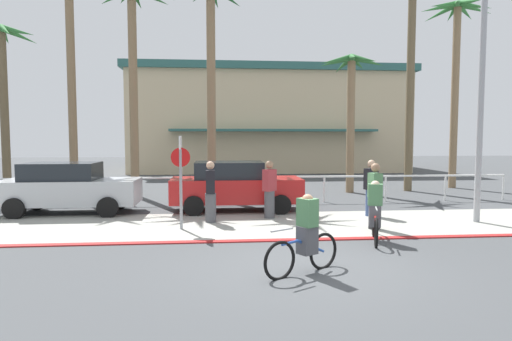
{
  "coord_description": "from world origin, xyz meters",
  "views": [
    {
      "loc": [
        -1.77,
        -8.44,
        2.51
      ],
      "look_at": [
        -0.44,
        6.0,
        1.44
      ],
      "focal_mm": 31.36,
      "sensor_mm": 36.0,
      "label": 1
    }
  ],
  "objects_px": {
    "car_silver_1": "(68,187)",
    "pedestrian_3": "(371,190)",
    "palm_tree_7": "(456,45)",
    "streetlight_curb": "(487,75)",
    "palm_tree_1": "(3,70)",
    "palm_tree_6": "(412,41)",
    "cyclist_red_1": "(375,213)",
    "pedestrian_1": "(269,192)",
    "palm_tree_3": "(133,36)",
    "palm_tree_5": "(351,88)",
    "pedestrian_0": "(375,199)",
    "pedestrian_2": "(211,194)",
    "cyclist_blue_0": "(305,236)",
    "palm_tree_2": "(70,30)",
    "stop_sign_bike_lane": "(181,168)",
    "car_red_2": "(235,186)",
    "palm_tree_4": "(211,33)"
  },
  "relations": [
    {
      "from": "palm_tree_7",
      "to": "pedestrian_3",
      "type": "relative_size",
      "value": 5.08
    },
    {
      "from": "streetlight_curb",
      "to": "palm_tree_7",
      "type": "height_order",
      "value": "palm_tree_7"
    },
    {
      "from": "stop_sign_bike_lane",
      "to": "palm_tree_7",
      "type": "height_order",
      "value": "palm_tree_7"
    },
    {
      "from": "stop_sign_bike_lane",
      "to": "palm_tree_4",
      "type": "distance_m",
      "value": 8.32
    },
    {
      "from": "palm_tree_1",
      "to": "palm_tree_3",
      "type": "bearing_deg",
      "value": -14.91
    },
    {
      "from": "palm_tree_5",
      "to": "cyclist_red_1",
      "type": "bearing_deg",
      "value": -103.44
    },
    {
      "from": "car_red_2",
      "to": "pedestrian_3",
      "type": "xyz_separation_m",
      "value": [
        4.27,
        -1.46,
        -0.03
      ]
    },
    {
      "from": "palm_tree_1",
      "to": "pedestrian_3",
      "type": "height_order",
      "value": "palm_tree_1"
    },
    {
      "from": "cyclist_red_1",
      "to": "pedestrian_1",
      "type": "distance_m",
      "value": 3.89
    },
    {
      "from": "palm_tree_3",
      "to": "car_silver_1",
      "type": "xyz_separation_m",
      "value": [
        -1.45,
        -4.29,
        -5.88
      ]
    },
    {
      "from": "cyclist_red_1",
      "to": "pedestrian_2",
      "type": "xyz_separation_m",
      "value": [
        -3.99,
        2.7,
        0.16
      ]
    },
    {
      "from": "palm_tree_2",
      "to": "palm_tree_5",
      "type": "xyz_separation_m",
      "value": [
        12.37,
        -0.65,
        -2.44
      ]
    },
    {
      "from": "palm_tree_2",
      "to": "palm_tree_5",
      "type": "relative_size",
      "value": 1.6
    },
    {
      "from": "pedestrian_0",
      "to": "palm_tree_4",
      "type": "bearing_deg",
      "value": 122.53
    },
    {
      "from": "streetlight_curb",
      "to": "palm_tree_4",
      "type": "xyz_separation_m",
      "value": [
        -7.83,
        6.5,
        2.5
      ]
    },
    {
      "from": "cyclist_red_1",
      "to": "pedestrian_1",
      "type": "xyz_separation_m",
      "value": [
        -2.18,
        3.22,
        0.15
      ]
    },
    {
      "from": "palm_tree_2",
      "to": "palm_tree_4",
      "type": "bearing_deg",
      "value": -16.54
    },
    {
      "from": "palm_tree_7",
      "to": "cyclist_blue_0",
      "type": "relative_size",
      "value": 5.83
    },
    {
      "from": "palm_tree_7",
      "to": "pedestrian_0",
      "type": "xyz_separation_m",
      "value": [
        -7.5,
        -9.55,
        -6.17
      ]
    },
    {
      "from": "palm_tree_6",
      "to": "car_red_2",
      "type": "bearing_deg",
      "value": -149.1
    },
    {
      "from": "stop_sign_bike_lane",
      "to": "pedestrian_3",
      "type": "height_order",
      "value": "stop_sign_bike_lane"
    },
    {
      "from": "palm_tree_6",
      "to": "palm_tree_7",
      "type": "bearing_deg",
      "value": 21.24
    },
    {
      "from": "palm_tree_3",
      "to": "palm_tree_5",
      "type": "height_order",
      "value": "palm_tree_3"
    },
    {
      "from": "car_silver_1",
      "to": "pedestrian_3",
      "type": "xyz_separation_m",
      "value": [
        9.75,
        -1.43,
        -0.03
      ]
    },
    {
      "from": "pedestrian_1",
      "to": "pedestrian_0",
      "type": "bearing_deg",
      "value": -35.7
    },
    {
      "from": "palm_tree_7",
      "to": "cyclist_red_1",
      "type": "xyz_separation_m",
      "value": [
        -7.97,
        -10.86,
        -6.33
      ]
    },
    {
      "from": "stop_sign_bike_lane",
      "to": "pedestrian_1",
      "type": "bearing_deg",
      "value": 29.14
    },
    {
      "from": "streetlight_curb",
      "to": "palm_tree_1",
      "type": "relative_size",
      "value": 1.0
    },
    {
      "from": "pedestrian_1",
      "to": "pedestrian_2",
      "type": "bearing_deg",
      "value": -163.86
    },
    {
      "from": "palm_tree_6",
      "to": "palm_tree_2",
      "type": "bearing_deg",
      "value": 178.81
    },
    {
      "from": "pedestrian_0",
      "to": "pedestrian_2",
      "type": "distance_m",
      "value": 4.68
    },
    {
      "from": "palm_tree_6",
      "to": "cyclist_red_1",
      "type": "height_order",
      "value": "palm_tree_6"
    },
    {
      "from": "pedestrian_3",
      "to": "palm_tree_6",
      "type": "bearing_deg",
      "value": 57.44
    },
    {
      "from": "palm_tree_2",
      "to": "pedestrian_0",
      "type": "height_order",
      "value": "palm_tree_2"
    },
    {
      "from": "palm_tree_1",
      "to": "palm_tree_3",
      "type": "xyz_separation_m",
      "value": [
        5.99,
        -1.6,
        1.24
      ]
    },
    {
      "from": "cyclist_blue_0",
      "to": "pedestrian_1",
      "type": "bearing_deg",
      "value": 89.84
    },
    {
      "from": "cyclist_blue_0",
      "to": "palm_tree_7",
      "type": "bearing_deg",
      "value": 52.45
    },
    {
      "from": "cyclist_blue_0",
      "to": "cyclist_red_1",
      "type": "xyz_separation_m",
      "value": [
        2.2,
        2.37,
        0.0
      ]
    },
    {
      "from": "car_red_2",
      "to": "pedestrian_1",
      "type": "distance_m",
      "value": 1.84
    },
    {
      "from": "palm_tree_7",
      "to": "cyclist_blue_0",
      "type": "distance_m",
      "value": 17.85
    },
    {
      "from": "palm_tree_1",
      "to": "palm_tree_7",
      "type": "distance_m",
      "value": 21.25
    },
    {
      "from": "palm_tree_3",
      "to": "palm_tree_4",
      "type": "xyz_separation_m",
      "value": [
        3.25,
        -0.72,
        0.02
      ]
    },
    {
      "from": "car_red_2",
      "to": "pedestrian_0",
      "type": "distance_m",
      "value": 5.03
    },
    {
      "from": "palm_tree_4",
      "to": "pedestrian_3",
      "type": "bearing_deg",
      "value": -44.68
    },
    {
      "from": "car_red_2",
      "to": "cyclist_red_1",
      "type": "xyz_separation_m",
      "value": [
        3.2,
        -4.75,
        -0.18
      ]
    },
    {
      "from": "palm_tree_5",
      "to": "palm_tree_6",
      "type": "bearing_deg",
      "value": 6.33
    },
    {
      "from": "car_silver_1",
      "to": "pedestrian_2",
      "type": "height_order",
      "value": "pedestrian_2"
    },
    {
      "from": "streetlight_curb",
      "to": "palm_tree_2",
      "type": "bearing_deg",
      "value": 149.2
    },
    {
      "from": "stop_sign_bike_lane",
      "to": "cyclist_blue_0",
      "type": "distance_m",
      "value": 4.98
    },
    {
      "from": "palm_tree_7",
      "to": "pedestrian_3",
      "type": "xyz_separation_m",
      "value": [
        -6.9,
        -7.57,
        -6.18
      ]
    }
  ]
}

